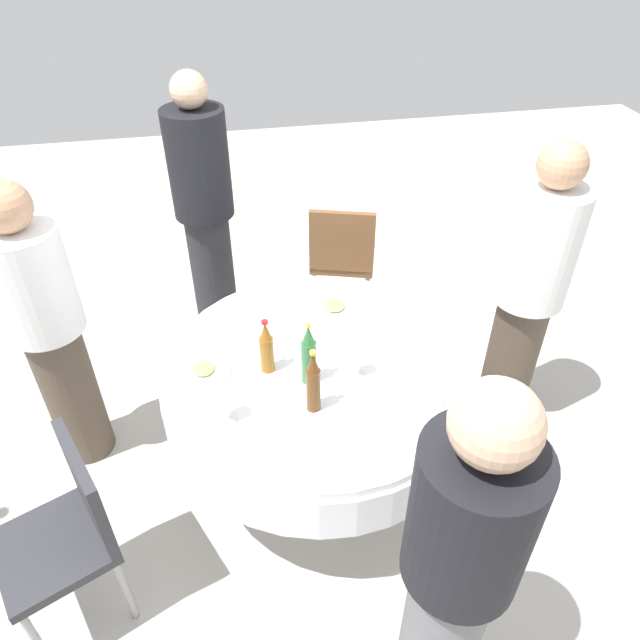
{
  "coord_description": "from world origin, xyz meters",
  "views": [
    {
      "loc": [
        1.92,
        -0.37,
        2.5
      ],
      "look_at": [
        0.0,
        0.0,
        0.98
      ],
      "focal_mm": 33.05,
      "sensor_mm": 36.0,
      "label": 1
    }
  ],
  "objects_px": {
    "bottle_amber_inner": "(266,348)",
    "plate_west": "(334,308)",
    "person_inner": "(456,571)",
    "person_south": "(528,293)",
    "bottle_green_east": "(309,355)",
    "bottle_brown_rear": "(313,383)",
    "dining_table": "(320,386)",
    "plate_right": "(204,371)",
    "plate_outer": "(417,397)",
    "plate_left": "(263,334)",
    "wine_glass_far": "(359,356)",
    "person_rear": "(49,330)",
    "wine_glass_south": "(228,400)",
    "chair_near": "(343,254)",
    "person_east": "(205,215)",
    "chair_mid": "(70,526)"
  },
  "relations": [
    {
      "from": "bottle_amber_inner",
      "to": "plate_west",
      "type": "distance_m",
      "value": 0.54
    },
    {
      "from": "person_inner",
      "to": "person_south",
      "type": "height_order",
      "value": "person_south"
    },
    {
      "from": "bottle_green_east",
      "to": "bottle_brown_rear",
      "type": "relative_size",
      "value": 1.01
    },
    {
      "from": "dining_table",
      "to": "plate_right",
      "type": "bearing_deg",
      "value": -93.41
    },
    {
      "from": "plate_outer",
      "to": "person_south",
      "type": "xyz_separation_m",
      "value": [
        -0.48,
        0.72,
        0.09
      ]
    },
    {
      "from": "plate_left",
      "to": "wine_glass_far",
      "type": "bearing_deg",
      "value": 47.64
    },
    {
      "from": "bottle_green_east",
      "to": "person_rear",
      "type": "relative_size",
      "value": 0.2
    },
    {
      "from": "bottle_brown_rear",
      "to": "wine_glass_south",
      "type": "relative_size",
      "value": 2.32
    },
    {
      "from": "bottle_brown_rear",
      "to": "chair_near",
      "type": "xyz_separation_m",
      "value": [
        -1.49,
        0.47,
        -0.36
      ]
    },
    {
      "from": "dining_table",
      "to": "person_east",
      "type": "xyz_separation_m",
      "value": [
        -1.22,
        -0.44,
        0.29
      ]
    },
    {
      "from": "plate_right",
      "to": "bottle_brown_rear",
      "type": "bearing_deg",
      "value": 55.33
    },
    {
      "from": "wine_glass_south",
      "to": "plate_right",
      "type": "height_order",
      "value": "wine_glass_south"
    },
    {
      "from": "wine_glass_south",
      "to": "wine_glass_far",
      "type": "height_order",
      "value": "wine_glass_far"
    },
    {
      "from": "plate_outer",
      "to": "bottle_brown_rear",
      "type": "bearing_deg",
      "value": -93.71
    },
    {
      "from": "person_inner",
      "to": "bottle_amber_inner",
      "type": "bearing_deg",
      "value": -78.76
    },
    {
      "from": "plate_left",
      "to": "person_south",
      "type": "xyz_separation_m",
      "value": [
        0.05,
        1.3,
        0.09
      ]
    },
    {
      "from": "dining_table",
      "to": "chair_mid",
      "type": "relative_size",
      "value": 1.63
    },
    {
      "from": "plate_left",
      "to": "chair_mid",
      "type": "bearing_deg",
      "value": -48.9
    },
    {
      "from": "bottle_amber_inner",
      "to": "wine_glass_south",
      "type": "distance_m",
      "value": 0.32
    },
    {
      "from": "plate_outer",
      "to": "person_inner",
      "type": "distance_m",
      "value": 0.82
    },
    {
      "from": "bottle_green_east",
      "to": "person_east",
      "type": "xyz_separation_m",
      "value": [
        -1.32,
        -0.37,
        0.0
      ]
    },
    {
      "from": "person_inner",
      "to": "chair_mid",
      "type": "relative_size",
      "value": 1.83
    },
    {
      "from": "bottle_green_east",
      "to": "person_rear",
      "type": "height_order",
      "value": "person_rear"
    },
    {
      "from": "bottle_brown_rear",
      "to": "plate_right",
      "type": "height_order",
      "value": "bottle_brown_rear"
    },
    {
      "from": "plate_outer",
      "to": "person_south",
      "type": "relative_size",
      "value": 0.14
    },
    {
      "from": "person_south",
      "to": "plate_west",
      "type": "bearing_deg",
      "value": -111.17
    },
    {
      "from": "wine_glass_south",
      "to": "person_south",
      "type": "bearing_deg",
      "value": 106.53
    },
    {
      "from": "bottle_amber_inner",
      "to": "bottle_brown_rear",
      "type": "xyz_separation_m",
      "value": [
        0.27,
        0.15,
        0.02
      ]
    },
    {
      "from": "wine_glass_south",
      "to": "person_south",
      "type": "relative_size",
      "value": 0.08
    },
    {
      "from": "bottle_amber_inner",
      "to": "plate_right",
      "type": "relative_size",
      "value": 1.17
    },
    {
      "from": "person_east",
      "to": "bottle_green_east",
      "type": "bearing_deg",
      "value": -94.1
    },
    {
      "from": "bottle_green_east",
      "to": "bottle_brown_rear",
      "type": "bearing_deg",
      "value": -3.95
    },
    {
      "from": "plate_west",
      "to": "person_inner",
      "type": "bearing_deg",
      "value": 2.15
    },
    {
      "from": "chair_near",
      "to": "bottle_amber_inner",
      "type": "bearing_deg",
      "value": -99.33
    },
    {
      "from": "person_east",
      "to": "chair_near",
      "type": "bearing_deg",
      "value": -19.59
    },
    {
      "from": "person_south",
      "to": "chair_near",
      "type": "relative_size",
      "value": 1.85
    },
    {
      "from": "plate_right",
      "to": "chair_mid",
      "type": "relative_size",
      "value": 0.26
    },
    {
      "from": "wine_glass_south",
      "to": "dining_table",
      "type": "bearing_deg",
      "value": 121.37
    },
    {
      "from": "bottle_green_east",
      "to": "chair_mid",
      "type": "bearing_deg",
      "value": -68.91
    },
    {
      "from": "wine_glass_far",
      "to": "chair_near",
      "type": "relative_size",
      "value": 0.16
    },
    {
      "from": "plate_left",
      "to": "bottle_green_east",
      "type": "bearing_deg",
      "value": 25.0
    },
    {
      "from": "plate_west",
      "to": "person_east",
      "type": "relative_size",
      "value": 0.15
    },
    {
      "from": "bottle_brown_rear",
      "to": "plate_outer",
      "type": "relative_size",
      "value": 1.4
    },
    {
      "from": "dining_table",
      "to": "plate_outer",
      "type": "height_order",
      "value": "plate_outer"
    },
    {
      "from": "plate_left",
      "to": "dining_table",
      "type": "bearing_deg",
      "value": 43.36
    },
    {
      "from": "plate_outer",
      "to": "person_south",
      "type": "distance_m",
      "value": 0.87
    },
    {
      "from": "plate_right",
      "to": "person_east",
      "type": "height_order",
      "value": "person_east"
    },
    {
      "from": "person_east",
      "to": "person_rear",
      "type": "bearing_deg",
      "value": -151.77
    },
    {
      "from": "person_east",
      "to": "wine_glass_far",
      "type": "bearing_deg",
      "value": -85.82
    },
    {
      "from": "bottle_green_east",
      "to": "plate_outer",
      "type": "relative_size",
      "value": 1.41
    }
  ]
}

